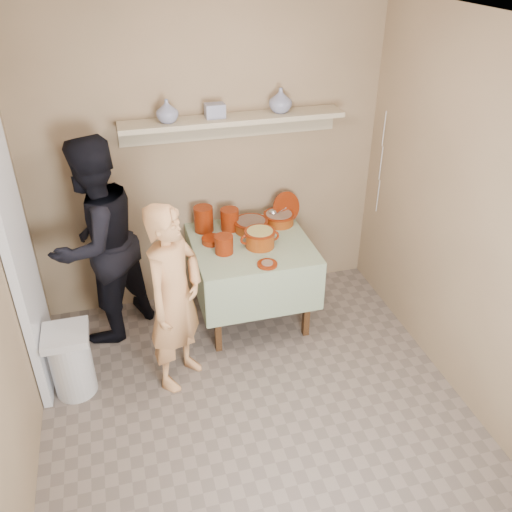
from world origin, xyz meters
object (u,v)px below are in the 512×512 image
object	(u,v)px
person_helper	(97,243)
trash_bin	(71,362)
serving_table	(251,254)
person_cook	(175,299)
cazuela_rice	(260,237)

from	to	relation	value
person_helper	trash_bin	xyz separation A→B (m)	(-0.28, -0.68, -0.58)
serving_table	trash_bin	distance (m)	1.64
serving_table	trash_bin	world-z (taller)	serving_table
person_cook	trash_bin	bearing A→B (deg)	129.04
person_helper	cazuela_rice	bearing A→B (deg)	127.69
person_cook	person_helper	distance (m)	0.90
person_cook	cazuela_rice	distance (m)	0.94
cazuela_rice	trash_bin	world-z (taller)	cazuela_rice
person_cook	cazuela_rice	xyz separation A→B (m)	(0.77, 0.52, 0.11)
person_cook	cazuela_rice	size ratio (longest dim) A/B	4.47
person_cook	serving_table	xyz separation A→B (m)	(0.72, 0.61, -0.10)
person_helper	person_cook	bearing A→B (deg)	81.63
person_helper	serving_table	distance (m)	1.25
person_cook	trash_bin	size ratio (longest dim) A/B	2.64
person_cook	person_helper	size ratio (longest dim) A/B	0.85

